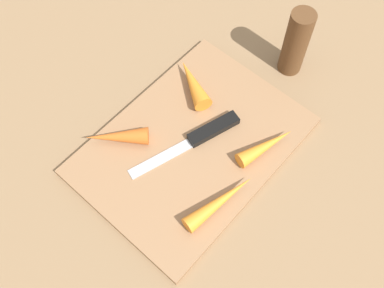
# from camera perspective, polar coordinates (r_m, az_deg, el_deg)

# --- Properties ---
(ground_plane) EXTENTS (1.40, 1.40, 0.00)m
(ground_plane) POSITION_cam_1_polar(r_m,az_deg,el_deg) (0.75, 0.00, -0.43)
(ground_plane) COLOR #8C6D4C
(cutting_board) EXTENTS (0.36, 0.26, 0.01)m
(cutting_board) POSITION_cam_1_polar(r_m,az_deg,el_deg) (0.74, 0.00, -0.22)
(cutting_board) COLOR #99704C
(cutting_board) RESTS_ON ground_plane
(knife) EXTENTS (0.20, 0.08, 0.01)m
(knife) POSITION_cam_1_polar(r_m,az_deg,el_deg) (0.74, 1.85, 1.42)
(knife) COLOR #B7B7BC
(knife) RESTS_ON cutting_board
(carrot_short) EXTENTS (0.09, 0.09, 0.03)m
(carrot_short) POSITION_cam_1_polar(r_m,az_deg,el_deg) (0.74, -9.38, 0.90)
(carrot_short) COLOR orange
(carrot_short) RESTS_ON cutting_board
(carrot_longest) EXTENTS (0.13, 0.05, 0.03)m
(carrot_longest) POSITION_cam_1_polar(r_m,az_deg,el_deg) (0.68, 3.49, -7.21)
(carrot_longest) COLOR orange
(carrot_longest) RESTS_ON cutting_board
(carrot_long) EXTENTS (0.11, 0.05, 0.03)m
(carrot_long) POSITION_cam_1_polar(r_m,az_deg,el_deg) (0.73, 9.24, -0.23)
(carrot_long) COLOR orange
(carrot_long) RESTS_ON cutting_board
(carrot_shortest) EXTENTS (0.07, 0.10, 0.03)m
(carrot_shortest) POSITION_cam_1_polar(r_m,az_deg,el_deg) (0.78, 0.11, 7.64)
(carrot_shortest) COLOR orange
(carrot_shortest) RESTS_ON cutting_board
(pepper_grinder) EXTENTS (0.04, 0.04, 0.13)m
(pepper_grinder) POSITION_cam_1_polar(r_m,az_deg,el_deg) (0.81, 12.89, 12.27)
(pepper_grinder) COLOR brown
(pepper_grinder) RESTS_ON ground_plane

